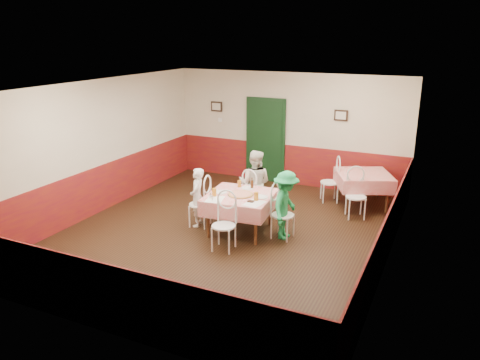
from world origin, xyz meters
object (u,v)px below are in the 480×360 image
at_px(glass_b, 256,196).
at_px(main_table, 240,213).
at_px(chair_near, 224,226).
at_px(chair_second_b, 356,197).
at_px(chair_right, 283,215).
at_px(glass_a, 214,192).
at_px(second_table, 363,190).
at_px(wallet, 251,201).
at_px(diner_left, 197,197).
at_px(chair_second_a, 330,182).
at_px(glass_c, 239,184).
at_px(pizza, 241,194).
at_px(chair_left, 200,204).
at_px(diner_right, 286,205).
at_px(chair_far, 254,196).
at_px(diner_far, 255,183).
at_px(beer_bottle, 252,184).

bearing_deg(glass_b, main_table, 157.37).
bearing_deg(chair_near, chair_second_b, 48.90).
distance_m(chair_right, glass_a, 1.36).
xyz_separation_m(second_table, glass_b, (-1.47, -2.60, 0.46)).
bearing_deg(wallet, diner_left, 165.42).
bearing_deg(chair_right, chair_second_a, -3.44).
bearing_deg(main_table, chair_near, -84.90).
relative_size(chair_right, glass_c, 6.79).
height_order(second_table, chair_near, chair_near).
xyz_separation_m(glass_c, wallet, (0.56, -0.70, -0.06)).
bearing_deg(pizza, chair_near, -86.30).
relative_size(main_table, pizza, 2.61).
bearing_deg(chair_right, chair_left, 98.45).
bearing_deg(glass_a, chair_right, 16.48).
bearing_deg(diner_right, chair_second_a, -7.36).
xyz_separation_m(chair_left, glass_c, (0.64, 0.49, 0.38)).
height_order(chair_left, diner_right, diner_right).
bearing_deg(pizza, diner_right, 6.82).
relative_size(chair_right, wallet, 8.18).
relative_size(chair_second_b, glass_c, 6.79).
height_order(second_table, chair_right, chair_right).
height_order(chair_far, diner_far, diner_far).
height_order(chair_right, glass_c, chair_right).
bearing_deg(chair_second_a, glass_c, -58.12).
xyz_separation_m(glass_b, diner_far, (-0.49, 1.07, -0.13)).
bearing_deg(beer_bottle, chair_near, -89.42).
relative_size(pizza, diner_right, 0.36).
bearing_deg(glass_c, glass_b, -43.49).
xyz_separation_m(chair_second_a, chair_second_b, (0.75, -0.75, 0.00)).
xyz_separation_m(pizza, glass_b, (0.38, -0.15, 0.06)).
distance_m(pizza, diner_left, 0.94).
relative_size(beer_bottle, wallet, 1.84).
distance_m(chair_near, chair_second_b, 3.10).
distance_m(chair_left, diner_right, 1.76).
relative_size(second_table, glass_c, 8.45).
bearing_deg(main_table, glass_b, -22.63).
height_order(main_table, wallet, wallet).
distance_m(chair_far, wallet, 1.25).
distance_m(glass_c, diner_far, 0.51).
bearing_deg(chair_far, chair_left, 59.98).
bearing_deg(chair_second_b, main_table, -162.83).
height_order(chair_far, glass_b, glass_b).
relative_size(pizza, diner_far, 0.33).
bearing_deg(diner_far, glass_c, 66.66).
xyz_separation_m(second_table, chair_far, (-1.95, -1.58, 0.08)).
height_order(beer_bottle, wallet, beer_bottle).
bearing_deg(diner_left, chair_left, 78.56).
relative_size(diner_left, diner_far, 0.84).
height_order(chair_right, chair_second_b, same).
relative_size(glass_c, diner_right, 0.10).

